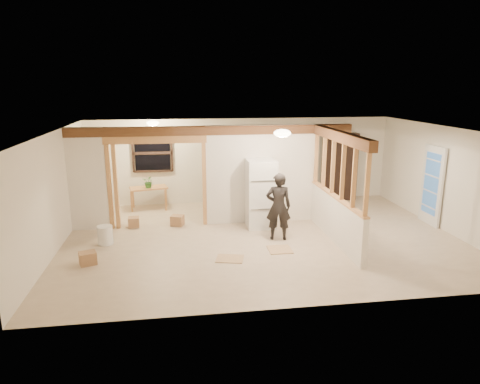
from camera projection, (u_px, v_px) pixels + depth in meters
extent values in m
cube|color=#CBB396|center=(262.00, 238.00, 9.98)|extent=(9.00, 6.50, 0.01)
cube|color=white|center=(264.00, 130.00, 9.36)|extent=(9.00, 6.50, 0.01)
cube|color=white|center=(241.00, 161.00, 12.78)|extent=(9.00, 0.01, 2.50)
cube|color=white|center=(304.00, 234.00, 6.55)|extent=(9.00, 0.01, 2.50)
cube|color=white|center=(54.00, 193.00, 9.03)|extent=(0.01, 6.50, 2.50)
cube|color=white|center=(446.00, 179.00, 10.30)|extent=(0.01, 6.50, 2.50)
cube|color=white|center=(87.00, 180.00, 10.25)|extent=(0.90, 0.12, 2.50)
cube|color=white|center=(261.00, 174.00, 10.85)|extent=(2.80, 0.12, 2.50)
cube|color=tan|center=(158.00, 183.00, 10.52)|extent=(2.46, 0.14, 2.20)
cube|color=brown|center=(213.00, 130.00, 10.40)|extent=(7.00, 0.18, 0.22)
cube|color=brown|center=(340.00, 136.00, 9.23)|extent=(0.18, 3.30, 0.22)
cube|color=white|center=(335.00, 219.00, 9.69)|extent=(0.12, 3.20, 1.00)
cube|color=tan|center=(338.00, 169.00, 9.41)|extent=(0.14, 3.20, 1.32)
cube|color=black|center=(152.00, 153.00, 12.27)|extent=(1.12, 0.10, 1.10)
cube|color=white|center=(432.00, 186.00, 10.74)|extent=(0.12, 0.86, 2.00)
ellipsoid|color=#FFEABF|center=(282.00, 133.00, 8.93)|extent=(0.36, 0.36, 0.16)
ellipsoid|color=#FFEABF|center=(153.00, 123.00, 11.22)|extent=(0.32, 0.32, 0.14)
ellipsoid|color=#FFD88C|center=(172.00, 137.00, 10.69)|extent=(0.07, 0.07, 0.07)
cube|color=white|center=(261.00, 194.00, 10.55)|extent=(0.70, 0.68, 1.69)
imported|color=black|center=(278.00, 206.00, 9.69)|extent=(0.63, 0.47, 1.56)
cube|color=tan|center=(149.00, 198.00, 12.17)|extent=(1.11, 0.71, 0.64)
imported|color=#3B7433|center=(149.00, 182.00, 11.96)|extent=(0.40, 0.38, 0.35)
cylinder|color=red|center=(95.00, 213.00, 10.89)|extent=(0.52, 0.52, 0.58)
cube|color=black|center=(340.00, 167.00, 13.03)|extent=(1.02, 0.34, 2.04)
cylinder|color=white|center=(105.00, 235.00, 9.51)|extent=(0.42, 0.42, 0.42)
cube|color=#A77951|center=(177.00, 220.00, 10.80)|extent=(0.37, 0.34, 0.26)
cube|color=#A77951|center=(134.00, 222.00, 10.70)|extent=(0.28, 0.28, 0.25)
cube|color=#A77951|center=(88.00, 258.00, 8.46)|extent=(0.39, 0.35, 0.26)
cube|color=tan|center=(280.00, 249.00, 9.23)|extent=(0.50, 0.50, 0.02)
cube|color=tan|center=(230.00, 259.00, 8.74)|extent=(0.63, 0.55, 0.02)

